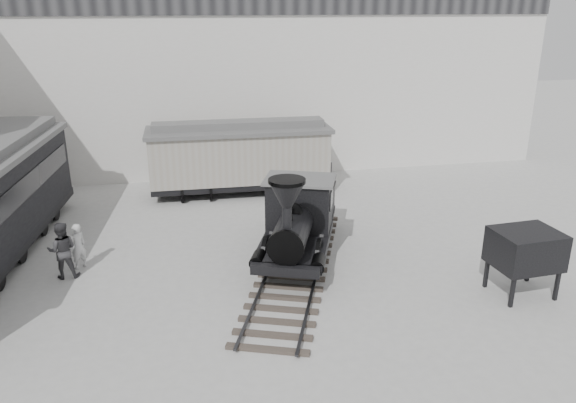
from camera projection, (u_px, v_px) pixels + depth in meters
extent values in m
plane|color=#9E9E9B|center=(283.00, 311.00, 16.47)|extent=(90.00, 90.00, 0.00)
cube|color=silver|center=(226.00, 67.00, 28.49)|extent=(34.00, 2.40, 11.00)
cube|color=#362D29|center=(294.00, 267.00, 19.05)|extent=(5.66, 10.36, 0.18)
cube|color=#2D2D30|center=(271.00, 264.00, 19.15)|extent=(3.66, 9.61, 0.07)
cube|color=#2D2D30|center=(318.00, 267.00, 18.91)|extent=(3.66, 9.61, 0.07)
cylinder|color=black|center=(266.00, 253.00, 18.42)|extent=(0.55, 1.19, 1.22)
cylinder|color=black|center=(319.00, 257.00, 18.17)|extent=(0.55, 1.19, 1.22)
cylinder|color=black|center=(274.00, 236.00, 19.77)|extent=(0.55, 1.19, 1.22)
cylinder|color=black|center=(323.00, 239.00, 19.51)|extent=(0.55, 1.19, 1.22)
cube|color=black|center=(295.00, 243.00, 18.92)|extent=(3.48, 4.53, 0.31)
cylinder|color=black|center=(292.00, 232.00, 17.96)|extent=(1.94, 2.78, 1.11)
cylinder|color=black|center=(287.00, 218.00, 16.74)|extent=(0.37, 0.37, 0.67)
cone|color=black|center=(287.00, 195.00, 16.50)|extent=(1.37, 1.37, 0.78)
sphere|color=black|center=(294.00, 211.00, 18.20)|extent=(0.58, 0.58, 0.58)
cube|color=black|center=(300.00, 204.00, 19.51)|extent=(2.56, 2.16, 1.72)
cube|color=#5D5D5D|center=(300.00, 179.00, 19.21)|extent=(2.84, 2.45, 0.09)
cube|color=black|center=(307.00, 202.00, 21.58)|extent=(2.65, 2.78, 1.00)
cylinder|color=black|center=(196.00, 188.00, 26.31)|extent=(1.83, 0.76, 0.73)
cylinder|color=black|center=(284.00, 183.00, 27.02)|extent=(1.83, 0.76, 0.73)
cube|color=black|center=(240.00, 182.00, 26.60)|extent=(8.23, 2.42, 0.27)
cube|color=#A09C93|center=(239.00, 156.00, 26.18)|extent=(8.23, 2.51, 2.28)
cube|color=#5D5D5D|center=(239.00, 130.00, 25.77)|extent=(8.51, 2.79, 0.18)
cube|color=#5D5D5D|center=(239.00, 124.00, 25.68)|extent=(7.85, 1.23, 0.33)
cylinder|color=black|center=(21.00, 218.00, 22.42)|extent=(2.32, 1.08, 0.86)
cube|color=black|center=(17.00, 196.00, 18.39)|extent=(1.20, 11.37, 0.77)
imported|color=silver|center=(78.00, 246.00, 18.94)|extent=(0.70, 0.67, 1.61)
imported|color=#363538|center=(62.00, 250.00, 18.24)|extent=(0.96, 0.76, 1.92)
cube|color=black|center=(512.00, 293.00, 16.57)|extent=(0.11, 0.11, 0.96)
cube|color=black|center=(557.00, 286.00, 16.96)|extent=(0.11, 0.11, 0.96)
cube|color=black|center=(486.00, 273.00, 17.75)|extent=(0.11, 0.11, 0.96)
cube|color=black|center=(529.00, 267.00, 18.14)|extent=(0.11, 0.11, 0.96)
cube|color=black|center=(525.00, 249.00, 17.01)|extent=(2.01, 1.69, 1.13)
cone|color=black|center=(522.00, 269.00, 17.24)|extent=(1.57, 1.57, 0.43)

